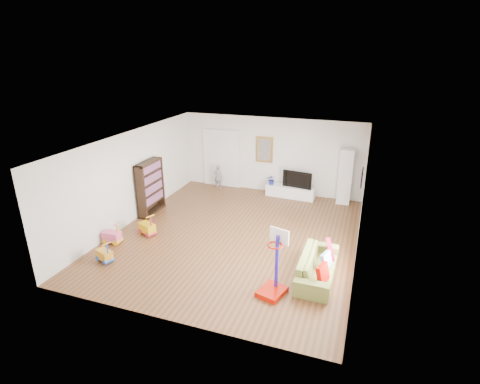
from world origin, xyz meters
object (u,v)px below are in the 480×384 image
(media_console, at_px, (290,192))
(basketball_hoop, at_px, (273,264))
(bookshelf, at_px, (150,187))
(sofa, at_px, (318,266))

(media_console, bearing_deg, basketball_hoop, -78.37)
(media_console, height_order, bookshelf, bookshelf)
(media_console, relative_size, sofa, 0.88)
(basketball_hoop, bearing_deg, sofa, 66.49)
(basketball_hoop, bearing_deg, media_console, 114.40)
(media_console, xyz_separation_m, bookshelf, (-3.87, -2.77, 0.64))
(bookshelf, bearing_deg, sofa, -20.16)
(media_console, distance_m, bookshelf, 4.80)
(media_console, height_order, basketball_hoop, basketball_hoop)
(media_console, xyz_separation_m, basketball_hoop, (0.83, -5.66, 0.53))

